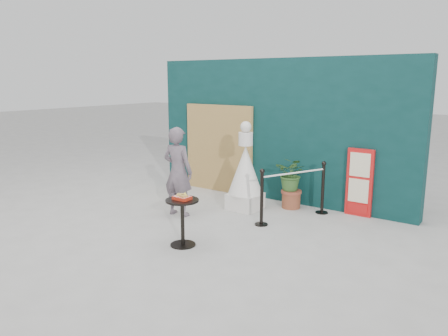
# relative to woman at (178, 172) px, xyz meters

# --- Properties ---
(ground) EXTENTS (60.00, 60.00, 0.00)m
(ground) POSITION_rel_woman_xyz_m (0.93, -0.99, -0.85)
(ground) COLOR #ADAAA5
(ground) RESTS_ON ground
(back_wall) EXTENTS (6.00, 0.30, 3.00)m
(back_wall) POSITION_rel_woman_xyz_m (0.93, 2.16, 0.65)
(back_wall) COLOR #092B2A
(back_wall) RESTS_ON ground
(bamboo_fence) EXTENTS (1.80, 0.08, 2.00)m
(bamboo_fence) POSITION_rel_woman_xyz_m (-0.47, 1.95, 0.15)
(bamboo_fence) COLOR tan
(bamboo_fence) RESTS_ON ground
(woman) EXTENTS (0.66, 0.46, 1.71)m
(woman) POSITION_rel_woman_xyz_m (0.00, 0.00, 0.00)
(woman) COLOR #685963
(woman) RESTS_ON ground
(menu_board) EXTENTS (0.50, 0.07, 1.30)m
(menu_board) POSITION_rel_woman_xyz_m (2.83, 1.96, -0.20)
(menu_board) COLOR red
(menu_board) RESTS_ON ground
(statue) EXTENTS (0.69, 0.69, 1.77)m
(statue) POSITION_rel_woman_xyz_m (0.84, 1.07, -0.13)
(statue) COLOR silver
(statue) RESTS_ON ground
(cafe_table) EXTENTS (0.52, 0.52, 0.75)m
(cafe_table) POSITION_rel_woman_xyz_m (1.10, -1.15, -0.35)
(cafe_table) COLOR black
(cafe_table) RESTS_ON ground
(food_basket) EXTENTS (0.26, 0.19, 0.11)m
(food_basket) POSITION_rel_woman_xyz_m (1.10, -1.15, -0.07)
(food_basket) COLOR red
(food_basket) RESTS_ON cafe_table
(planter) EXTENTS (0.62, 0.53, 1.05)m
(planter) POSITION_rel_woman_xyz_m (1.55, 1.68, -0.25)
(planter) COLOR brown
(planter) RESTS_ON ground
(stanchion_barrier) EXTENTS (0.84, 1.54, 1.03)m
(stanchion_barrier) POSITION_rel_woman_xyz_m (1.90, 1.07, -0.36)
(stanchion_barrier) COLOR black
(stanchion_barrier) RESTS_ON ground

